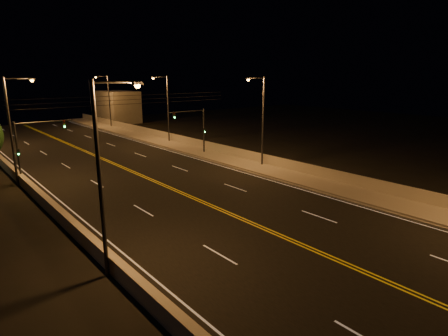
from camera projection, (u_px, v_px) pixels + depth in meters
road at (190, 197)px, 30.74m from camera, size 18.00×120.00×0.02m
sidewalk at (279, 173)px, 37.36m from camera, size 3.60×120.00×0.30m
curb at (266, 177)px, 36.22m from camera, size 0.14×120.00×0.15m
parapet_wall at (290, 165)px, 38.22m from camera, size 0.30×120.00×1.00m
jersey_barrier at (65, 220)px, 24.55m from camera, size 0.45×120.00×0.95m
distant_building_right at (118, 107)px, 78.06m from camera, size 6.00×10.00×6.39m
parapet_rail at (291, 160)px, 38.09m from camera, size 0.06×120.00×0.06m
lane_markings at (190, 197)px, 30.68m from camera, size 17.32×116.00×0.00m
streetlight_1 at (261, 116)px, 39.08m from camera, size 2.55×0.28×9.58m
streetlight_2 at (166, 105)px, 53.42m from camera, size 2.55×0.28×9.58m
streetlight_3 at (108, 98)px, 69.03m from camera, size 2.55×0.28×9.58m
streetlight_4 at (104, 168)px, 17.55m from camera, size 2.55×0.28×9.58m
streetlight_5 at (13, 125)px, 32.65m from camera, size 2.55×0.28×9.58m
traffic_signal_right at (197, 126)px, 45.65m from camera, size 5.11×0.31×5.70m
traffic_signal_left at (30, 143)px, 34.12m from camera, size 5.11×0.31×5.70m
overhead_wires at (132, 100)px, 36.05m from camera, size 22.00×0.03×0.83m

